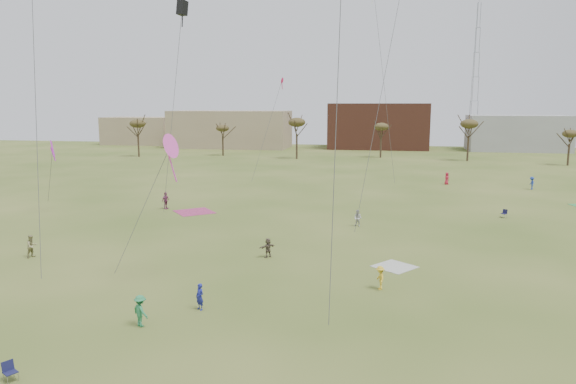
% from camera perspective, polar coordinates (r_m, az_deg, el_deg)
% --- Properties ---
extents(ground, '(260.00, 260.00, 0.00)m').
position_cam_1_polar(ground, '(28.23, -4.56, -15.14)').
color(ground, '#385019').
rests_on(ground, ground).
extents(flyer_near_center, '(1.28, 1.13, 1.72)m').
position_cam_1_polar(flyer_near_center, '(29.80, -15.72, -12.31)').
color(flyer_near_center, '#2A7E4D').
rests_on(flyer_near_center, ground).
extents(flyer_near_right, '(0.68, 0.62, 1.57)m').
position_cam_1_polar(flyer_near_right, '(31.30, -9.55, -11.15)').
color(flyer_near_right, navy).
rests_on(flyer_near_right, ground).
extents(spectator_fore_b, '(0.92, 1.03, 1.77)m').
position_cam_1_polar(spectator_fore_b, '(45.54, -26.05, -5.30)').
color(spectator_fore_b, '#908A5C').
rests_on(spectator_fore_b, ground).
extents(spectator_fore_c, '(1.29, 1.34, 1.53)m').
position_cam_1_polar(spectator_fore_c, '(40.97, -2.19, -6.07)').
color(spectator_fore_c, brown).
rests_on(spectator_fore_c, ground).
extents(flyer_mid_b, '(0.81, 1.11, 1.55)m').
position_cam_1_polar(flyer_mid_b, '(34.59, 9.96, -9.16)').
color(flyer_mid_b, gold).
rests_on(flyer_mid_b, ground).
extents(spectator_mid_d, '(0.78, 1.23, 1.94)m').
position_cam_1_polar(spectator_mid_d, '(61.17, -13.15, -0.91)').
color(spectator_mid_d, '#873863').
rests_on(spectator_mid_d, ground).
extents(spectator_mid_e, '(0.97, 0.87, 1.63)m').
position_cam_1_polar(spectator_mid_e, '(51.58, 7.59, -2.83)').
color(spectator_mid_e, '#B9B9B9').
rests_on(spectator_mid_e, ground).
extents(flyer_far_b, '(0.96, 1.05, 1.81)m').
position_cam_1_polar(flyer_far_b, '(81.34, 16.85, 1.42)').
color(flyer_far_b, '#AC1D33').
rests_on(flyer_far_b, ground).
extents(flyer_far_c, '(0.72, 1.19, 1.80)m').
position_cam_1_polar(flyer_far_c, '(80.77, 24.94, 0.88)').
color(flyer_far_c, navy).
rests_on(flyer_far_c, ground).
extents(blanket_cream, '(3.62, 3.62, 0.03)m').
position_cam_1_polar(blanket_cream, '(39.60, 11.50, -7.96)').
color(blanket_cream, beige).
rests_on(blanket_cream, ground).
extents(blanket_plum, '(5.37, 5.37, 0.03)m').
position_cam_1_polar(blanket_plum, '(58.98, -10.13, -2.14)').
color(blanket_plum, '#A23262').
rests_on(blanket_plum, ground).
extents(camp_chair_left, '(0.72, 0.70, 0.87)m').
position_cam_1_polar(camp_chair_left, '(26.66, -27.90, -17.21)').
color(camp_chair_left, '#16183D').
rests_on(camp_chair_left, ground).
extents(camp_chair_right, '(0.73, 0.74, 0.87)m').
position_cam_1_polar(camp_chair_right, '(59.60, 22.38, -2.35)').
color(camp_chair_right, '#141336').
rests_on(camp_chair_right, ground).
extents(kites_aloft, '(64.82, 60.16, 26.21)m').
position_cam_1_polar(kites_aloft, '(51.10, 0.93, 18.25)').
color(kites_aloft, '#4BCE24').
rests_on(kites_aloft, ground).
extents(tree_line, '(117.44, 49.32, 8.91)m').
position_cam_1_polar(tree_line, '(104.44, 5.15, 6.90)').
color(tree_line, '#3A2B1E').
rests_on(tree_line, ground).
extents(building_tan, '(32.00, 14.00, 10.00)m').
position_cam_1_polar(building_tan, '(146.02, -6.27, 6.79)').
color(building_tan, '#937F60').
rests_on(building_tan, ground).
extents(building_brick, '(26.00, 16.00, 12.00)m').
position_cam_1_polar(building_brick, '(144.89, 9.77, 7.08)').
color(building_brick, brown).
rests_on(building_brick, ground).
extents(building_grey, '(24.00, 12.00, 9.00)m').
position_cam_1_polar(building_grey, '(146.77, 23.61, 5.88)').
color(building_grey, gray).
rests_on(building_grey, ground).
extents(building_tan_west, '(20.00, 12.00, 8.00)m').
position_cam_1_polar(building_tan_west, '(163.55, -15.74, 6.43)').
color(building_tan_west, '#937F60').
rests_on(building_tan_west, ground).
extents(radio_tower, '(1.51, 1.72, 41.00)m').
position_cam_1_polar(radio_tower, '(151.75, 19.62, 11.77)').
color(radio_tower, '#9EA3A8').
rests_on(radio_tower, ground).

